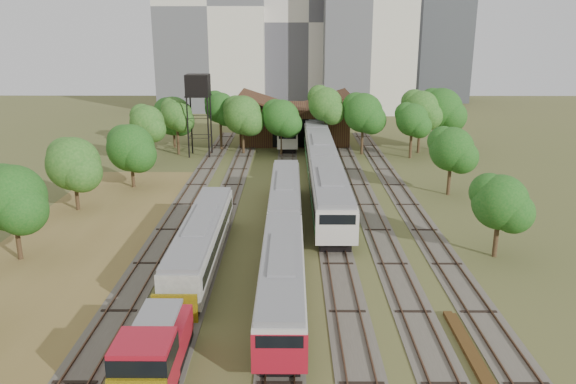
{
  "coord_description": "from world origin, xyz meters",
  "views": [
    {
      "loc": [
        -1.45,
        -27.69,
        16.61
      ],
      "look_at": [
        -1.76,
        20.95,
        2.5
      ],
      "focal_mm": 35.0,
      "sensor_mm": 36.0,
      "label": 1
    }
  ],
  "objects_px": {
    "shunter_locomotive": "(155,354)",
    "railcar_green_set": "(320,155)",
    "railcar_red_set": "(284,230)",
    "water_tower": "(198,87)"
  },
  "relations": [
    {
      "from": "shunter_locomotive",
      "to": "railcar_green_set",
      "type": "bearing_deg",
      "value": 76.61
    },
    {
      "from": "water_tower",
      "to": "railcar_red_set",
      "type": "bearing_deg",
      "value": -71.04
    },
    {
      "from": "railcar_red_set",
      "to": "railcar_green_set",
      "type": "xyz_separation_m",
      "value": [
        4.0,
        25.0,
        0.36
      ]
    },
    {
      "from": "water_tower",
      "to": "railcar_green_set",
      "type": "bearing_deg",
      "value": -31.16
    },
    {
      "from": "water_tower",
      "to": "shunter_locomotive",
      "type": "bearing_deg",
      "value": -83.49
    },
    {
      "from": "railcar_red_set",
      "to": "water_tower",
      "type": "xyz_separation_m",
      "value": [
        -11.89,
        34.61,
        7.44
      ]
    },
    {
      "from": "shunter_locomotive",
      "to": "water_tower",
      "type": "height_order",
      "value": "water_tower"
    },
    {
      "from": "railcar_red_set",
      "to": "shunter_locomotive",
      "type": "relative_size",
      "value": 4.27
    },
    {
      "from": "railcar_red_set",
      "to": "shunter_locomotive",
      "type": "bearing_deg",
      "value": -109.43
    },
    {
      "from": "railcar_green_set",
      "to": "shunter_locomotive",
      "type": "distance_m",
      "value": 43.19
    }
  ]
}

